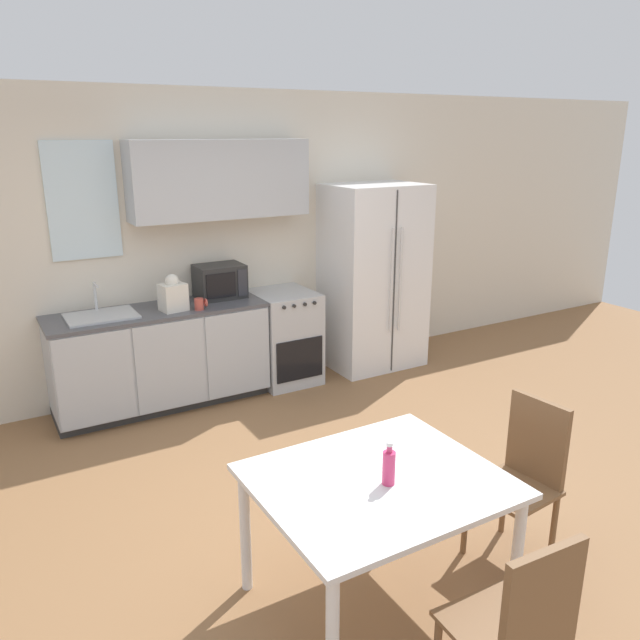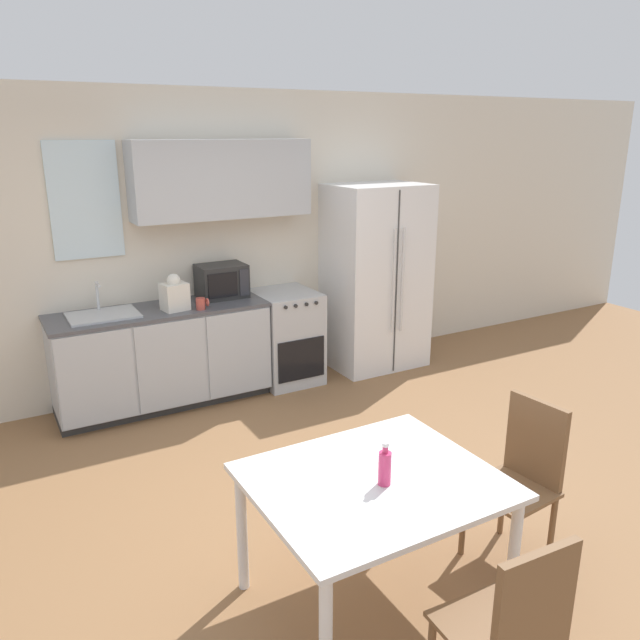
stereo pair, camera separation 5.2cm
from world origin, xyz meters
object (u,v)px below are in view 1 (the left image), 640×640
at_px(oven_range, 284,337).
at_px(refrigerator, 373,277).
at_px(drink_bottle, 389,467).
at_px(microwave, 220,281).
at_px(dining_chair_side, 525,468).
at_px(coffee_mug, 200,304).
at_px(dining_table, 378,494).
at_px(dining_chair_near, 521,625).

xyz_separation_m(oven_range, refrigerator, (1.00, -0.04, 0.48)).
xyz_separation_m(oven_range, drink_bottle, (-0.96, -2.99, 0.38)).
xyz_separation_m(refrigerator, microwave, (-1.58, 0.16, 0.11)).
bearing_deg(dining_chair_side, oven_range, -5.94).
xyz_separation_m(oven_range, coffee_mug, (-0.88, -0.17, 0.49)).
relative_size(microwave, dining_chair_side, 0.45).
xyz_separation_m(refrigerator, drink_bottle, (-1.97, -2.95, -0.10)).
height_order(oven_range, drink_bottle, drink_bottle).
relative_size(refrigerator, coffee_mug, 17.09).
distance_m(oven_range, microwave, 0.84).
bearing_deg(drink_bottle, microwave, 82.92).
height_order(coffee_mug, drink_bottle, coffee_mug).
relative_size(microwave, drink_bottle, 1.93).
bearing_deg(drink_bottle, coffee_mug, 88.27).
distance_m(microwave, dining_table, 3.10).
distance_m(oven_range, drink_bottle, 3.16).
distance_m(dining_chair_side, drink_bottle, 0.99).
relative_size(microwave, dining_table, 0.36).
bearing_deg(dining_chair_side, dining_chair_near, 125.93).
height_order(microwave, dining_table, microwave).
xyz_separation_m(dining_table, drink_bottle, (0.01, -0.06, 0.18)).
xyz_separation_m(coffee_mug, dining_chair_side, (0.86, -2.82, -0.40)).
bearing_deg(dining_chair_near, coffee_mug, 92.22).
bearing_deg(dining_chair_side, dining_table, 80.29).
height_order(microwave, coffee_mug, microwave).
distance_m(coffee_mug, dining_table, 2.77).
bearing_deg(refrigerator, drink_bottle, -123.67).
bearing_deg(oven_range, dining_chair_side, -90.37).
bearing_deg(microwave, drink_bottle, -97.08).
bearing_deg(coffee_mug, oven_range, 11.14).
bearing_deg(dining_chair_side, drink_bottle, 84.06).
xyz_separation_m(refrigerator, dining_table, (-1.98, -2.89, -0.28)).
bearing_deg(coffee_mug, microwave, 44.51).
bearing_deg(dining_table, dining_chair_side, -4.13).
xyz_separation_m(coffee_mug, drink_bottle, (-0.09, -2.81, -0.11)).
xyz_separation_m(microwave, drink_bottle, (-0.39, -3.11, -0.21)).
height_order(microwave, drink_bottle, microwave).
relative_size(coffee_mug, dining_table, 0.09).
distance_m(dining_chair_near, dining_chair_side, 1.21).
bearing_deg(drink_bottle, dining_table, 102.12).
bearing_deg(dining_table, drink_bottle, -77.88).
height_order(refrigerator, drink_bottle, refrigerator).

